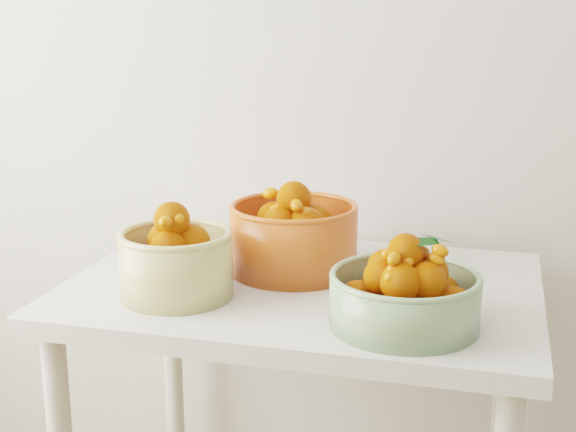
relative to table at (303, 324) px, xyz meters
name	(u,v)px	position (x,y,z in m)	size (l,w,h in m)	color
table	(303,324)	(0.00, 0.00, 0.00)	(1.00, 0.70, 0.75)	silver
bowl_cream	(176,261)	(-0.23, -0.15, 0.17)	(0.24, 0.24, 0.20)	tan
bowl_green	(405,294)	(0.24, -0.19, 0.16)	(0.34, 0.34, 0.18)	gray
bowl_orange	(293,236)	(-0.04, 0.07, 0.18)	(0.35, 0.35, 0.21)	#DF4E1C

